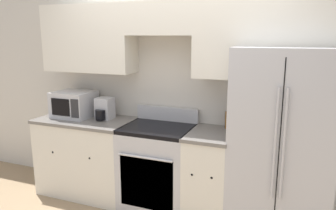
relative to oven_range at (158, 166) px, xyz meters
name	(u,v)px	position (x,y,z in m)	size (l,w,h in m)	color
wall_back	(178,71)	(0.13, 0.28, 1.04)	(8.00, 0.39, 2.60)	beige
lower_cabinets_left	(88,156)	(-0.93, 0.00, 0.00)	(1.14, 0.64, 0.92)	silver
lower_cabinets_right	(210,175)	(0.59, 0.00, 0.00)	(0.45, 0.64, 0.92)	silver
oven_range	(158,166)	(0.00, 0.00, 0.00)	(0.75, 0.65, 1.08)	#B7B7BC
refrigerator	(281,142)	(1.27, 0.03, 0.43)	(0.92, 0.72, 1.79)	#B7B7BC
microwave	(74,104)	(-1.12, 0.05, 0.61)	(0.45, 0.40, 0.31)	#B7B7BC
bottle	(229,119)	(0.72, 0.22, 0.55)	(0.08, 0.08, 0.25)	brown
paper_towel_holder	(104,109)	(-0.72, 0.08, 0.57)	(0.18, 0.24, 0.25)	#B7B7BC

